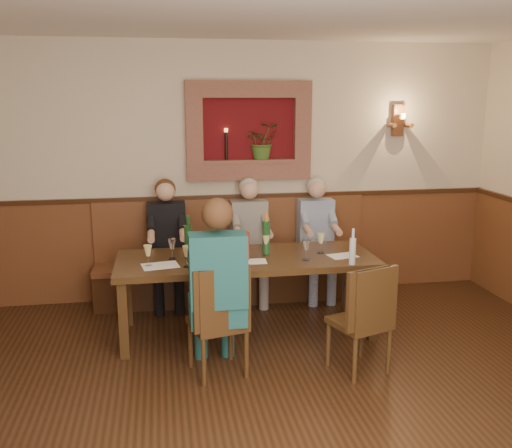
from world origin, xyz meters
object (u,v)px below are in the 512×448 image
Objects in this scene: chair_near_left at (219,342)px; wine_bottle_green_a at (266,237)px; chair_near_right at (360,340)px; spittoon_bucket at (238,246)px; person_bench_left at (168,255)px; bench at (234,271)px; dining_table at (246,265)px; person_bench_right at (317,250)px; person_bench_mid at (250,252)px; person_chair_front at (217,302)px; wine_bottle_green_b at (188,241)px; water_bottle at (353,250)px.

wine_bottle_green_a is at bearing 43.35° from chair_near_left.
chair_near_right is 3.76× the size of spittoon_bucket.
wine_bottle_green_a is (-0.59, 1.00, 0.65)m from chair_near_right.
wine_bottle_green_a is (0.92, -0.78, 0.36)m from person_bench_left.
bench is 1.08m from wine_bottle_green_a.
dining_table is 1.01m from bench.
bench is 0.95m from person_bench_right.
person_bench_mid reaches higher than person_bench_right.
chair_near_right is at bearing -70.57° from person_bench_mid.
person_bench_right is 1.39m from spittoon_bucket.
person_bench_mid is at bearing 90.01° from chair_near_right.
person_bench_mid is 1.70m from person_chair_front.
chair_near_right is 2.30× the size of wine_bottle_green_b.
water_bottle is (1.25, 0.38, 0.27)m from person_chair_front.
dining_table is 0.86m from person_chair_front.
person_bench_right is 1.28m from water_bottle.
person_chair_front is at bearing 152.75° from chair_near_right.
dining_table is at bearing 65.49° from person_chair_front.
person_chair_front is (-0.35, -1.72, 0.28)m from bench.
chair_near_left is 0.70× the size of person_bench_right.
spittoon_bucket is (0.26, 0.72, 0.60)m from chair_near_left.
spittoon_bucket reaches higher than dining_table.
chair_near_left is (-0.35, -0.78, -0.40)m from dining_table.
person_bench_mid reaches higher than spittoon_bucket.
person_bench_left reaches higher than person_bench_right.
bench is 1.70m from water_bottle.
person_chair_front reaches higher than bench.
wine_bottle_green_a is 1.25× the size of water_bottle.
person_chair_front is (-1.15, 0.16, 0.34)m from chair_near_right.
bench is at bearing 173.59° from person_bench_right.
person_bench_right is at bearing 41.84° from spittoon_bucket.
person_bench_mid is (0.17, 0.84, -0.11)m from dining_table.
wine_bottle_green_a is at bearing -77.19° from bench.
wine_bottle_green_a is 0.83m from water_bottle.
person_bench_right is at bearing 0.03° from person_bench_mid.
person_bench_left is (-1.51, 1.77, 0.30)m from chair_near_right.
person_chair_front reaches higher than spittoon_bucket.
person_bench_left reaches higher than wine_bottle_green_b.
person_bench_left reaches higher than bench.
bench reaches higher than water_bottle.
person_bench_right is at bearing 51.78° from person_chair_front.
dining_table is 7.34× the size of water_bottle.
person_bench_mid is at bearing 92.27° from wine_bottle_green_a.
person_bench_right is 0.92× the size of person_chair_front.
person_bench_right is (0.92, 0.84, -0.12)m from dining_table.
person_bench_left is at bearing 102.96° from wine_bottle_green_b.
water_bottle is (1.61, -1.23, 0.31)m from person_bench_left.
person_bench_mid is at bearing 120.44° from water_bottle.
person_bench_right is at bearing -6.41° from bench.
person_bench_right is (0.92, -0.10, 0.23)m from bench.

